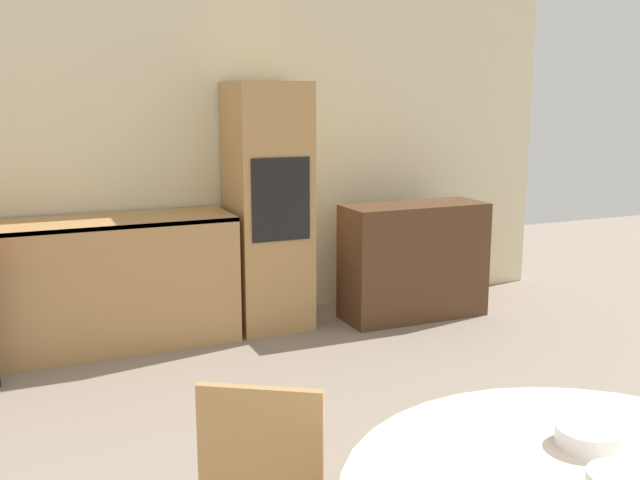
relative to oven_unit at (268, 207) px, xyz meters
The scene contains 5 objects.
wall_back 0.72m from the oven_unit, 146.69° to the left, with size 6.39×0.05×2.60m.
kitchen_counter 1.65m from the oven_unit, behind, with size 2.54×0.60×0.91m.
oven_unit is the anchor object (origin of this frame).
sideboard 1.25m from the oven_unit, 12.87° to the right, with size 1.15×0.45×0.91m.
bowl_near 3.61m from the oven_unit, 94.40° to the right, with size 0.19×0.19×0.05m.
Camera 1 is at (-1.23, 0.21, 1.73)m, focal length 40.00 mm.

